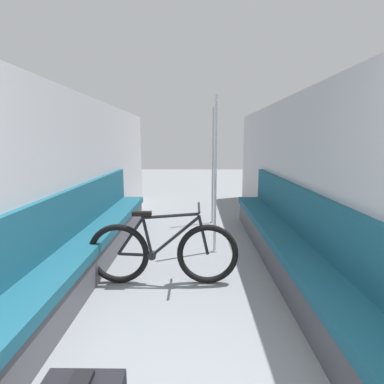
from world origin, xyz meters
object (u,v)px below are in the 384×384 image
Objects in this scene: bench_seat_row_left at (89,244)px; grab_pole_near at (215,179)px; grab_pole_far at (213,168)px; bench_seat_row_right at (288,245)px; bicycle at (163,252)px.

grab_pole_near is at bearing 21.03° from bench_seat_row_left.
grab_pole_near is 1.00× the size of grab_pole_far.
grab_pole_far reaches higher than bench_seat_row_right.
grab_pole_far is (1.58, 2.07, 0.71)m from bench_seat_row_left.
bench_seat_row_right is 2.31m from grab_pole_far.
bench_seat_row_left is at bearing 180.00° from bench_seat_row_right.
bench_seat_row_right is at bearing 0.00° from bench_seat_row_left.
grab_pole_near is (0.61, 0.93, 0.68)m from bicycle.
bench_seat_row_right is at bearing -69.54° from grab_pole_far.
bench_seat_row_right is 2.20× the size of grab_pole_near.
bicycle is 0.77× the size of grab_pole_far.
bench_seat_row_left is 2.70m from grab_pole_far.
bicycle is at bearing -105.43° from grab_pole_far.
bench_seat_row_left and bench_seat_row_right have the same top height.
bench_seat_row_left is 2.86× the size of bicycle.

